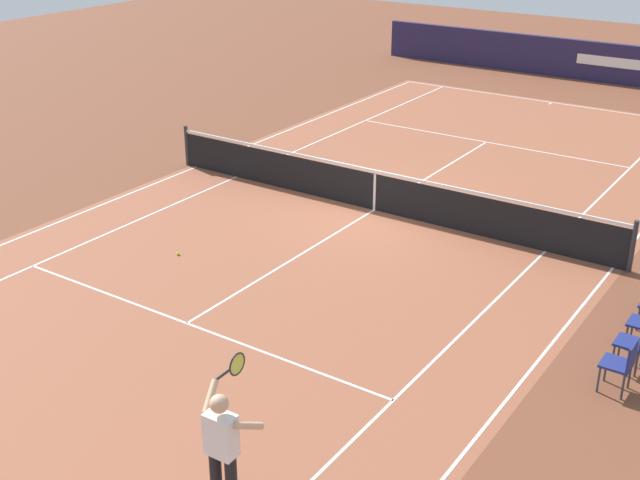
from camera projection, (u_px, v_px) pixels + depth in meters
ground_plane at (374, 210)px, 19.23m from camera, size 60.00×60.00×0.00m
court_slab at (374, 210)px, 19.23m from camera, size 24.20×11.40×0.00m
court_line_markings at (374, 210)px, 19.23m from camera, size 23.85×11.05×0.01m
tennis_net at (375, 190)px, 19.03m from camera, size 0.10×11.70×1.08m
stadium_barrier at (591, 61)px, 30.98m from camera, size 0.26×17.00×1.45m
tennis_player_near at (223, 445)px, 9.87m from camera, size 1.05×0.78×1.70m
tennis_ball at (178, 254)px, 16.95m from camera, size 0.07×0.07×0.07m
spectator_chair_4 at (636, 341)px, 12.85m from camera, size 0.44×0.44×0.88m
spectator_chair_5 at (623, 362)px, 12.29m from camera, size 0.44×0.44×0.88m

